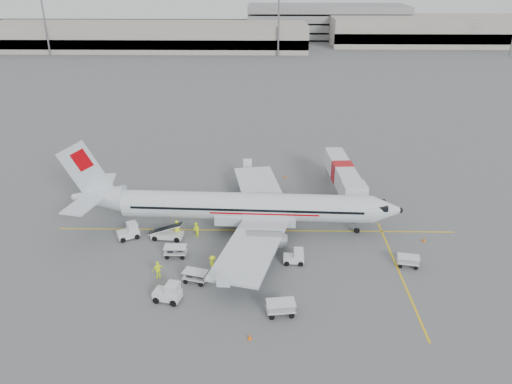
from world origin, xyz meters
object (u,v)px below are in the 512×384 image
at_px(tug_aft, 128,231).
at_px(aircraft, 247,189).
at_px(belt_loader, 167,229).
at_px(tug_mid, 167,292).
at_px(tug_fore, 294,256).
at_px(jet_bridge, 342,179).

bearing_deg(tug_aft, aircraft, -19.80).
xyz_separation_m(belt_loader, tug_aft, (-4.24, 0.00, -0.34)).
height_order(aircraft, tug_aft, aircraft).
xyz_separation_m(aircraft, tug_mid, (-6.55, -13.02, -4.04)).
bearing_deg(tug_mid, aircraft, 76.90).
height_order(tug_mid, tug_aft, tug_mid).
height_order(belt_loader, tug_fore, belt_loader).
bearing_deg(tug_mid, tug_aft, 133.41).
height_order(aircraft, tug_mid, aircraft).
bearing_deg(aircraft, belt_loader, -163.60).
bearing_deg(aircraft, jet_bridge, 41.90).
xyz_separation_m(aircraft, belt_loader, (-8.54, -2.14, -3.74)).
relative_size(aircraft, tug_fore, 17.80).
bearing_deg(jet_bridge, aircraft, -144.35).
bearing_deg(tug_fore, tug_aft, 167.33).
distance_m(jet_bridge, tug_fore, 17.85).
distance_m(belt_loader, tug_mid, 11.06).
distance_m(belt_loader, tug_aft, 4.25).
bearing_deg(tug_aft, tug_mid, -89.51).
bearing_deg(tug_mid, tug_fore, 42.46).
bearing_deg(belt_loader, tug_aft, -174.45).
height_order(aircraft, belt_loader, aircraft).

